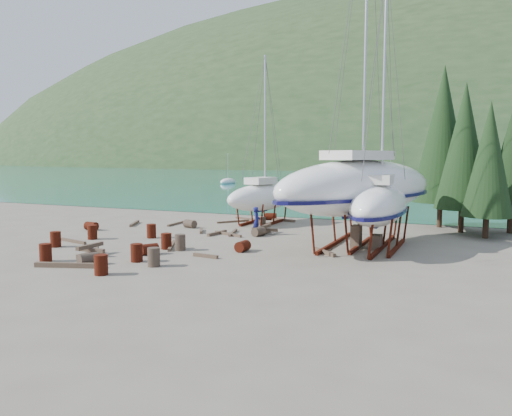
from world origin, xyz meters
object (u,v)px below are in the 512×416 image
at_px(large_sailboat_near, 360,187).
at_px(large_sailboat_far, 379,203).
at_px(small_sailboat_shore, 263,197).
at_px(worker, 257,221).

xyz_separation_m(large_sailboat_near, large_sailboat_far, (1.14, -0.19, -0.86)).
distance_m(large_sailboat_far, small_sailboat_shore, 12.04).
xyz_separation_m(large_sailboat_near, small_sailboat_shore, (-8.80, 6.58, -1.31)).
xyz_separation_m(large_sailboat_far, worker, (-8.10, 1.50, -1.60)).
bearing_deg(small_sailboat_shore, worker, -57.48).
xyz_separation_m(small_sailboat_shore, worker, (1.84, -5.27, -1.16)).
height_order(large_sailboat_far, worker, large_sailboat_far).
xyz_separation_m(large_sailboat_far, small_sailboat_shore, (-9.94, 6.77, -0.45)).
height_order(large_sailboat_near, worker, large_sailboat_near).
xyz_separation_m(large_sailboat_near, worker, (-6.96, 1.31, -2.47)).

